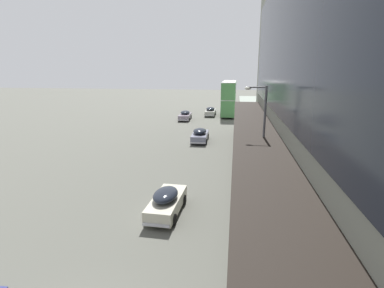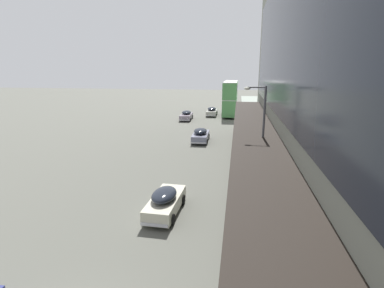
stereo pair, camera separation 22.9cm
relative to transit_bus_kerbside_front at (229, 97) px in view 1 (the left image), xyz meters
The scene contains 6 objects.
transit_bus_kerbside_front is the anchor object (origin of this frame).
sedan_lead_mid 22.19m from the transit_bus_kerbside_front, 97.50° to the right, with size 2.00×4.82×1.64m.
sedan_second_mid 40.76m from the transit_bus_kerbside_front, 93.80° to the right, with size 1.89×4.60×1.59m.
sedan_trailing_near 10.14m from the transit_bus_kerbside_front, 137.65° to the right, with size 2.05×4.98×1.57m.
sedan_trailing_mid 4.40m from the transit_bus_kerbside_front, 159.13° to the right, with size 1.96×4.98×1.64m.
street_lamp 36.55m from the transit_bus_kerbside_front, 85.22° to the right, with size 1.50×0.28×7.32m.
Camera 1 is at (4.85, -7.03, 8.55)m, focal length 28.00 mm.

